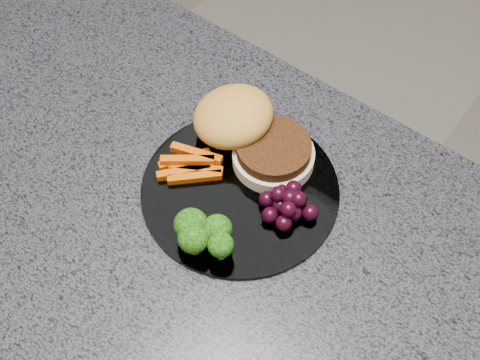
{
  "coord_description": "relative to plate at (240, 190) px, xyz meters",
  "views": [
    {
      "loc": [
        0.26,
        -0.32,
        1.63
      ],
      "look_at": [
        -0.03,
        0.07,
        0.93
      ],
      "focal_mm": 50.0,
      "sensor_mm": 36.0,
      "label": 1
    }
  ],
  "objects": [
    {
      "name": "broccoli",
      "position": [
        0.01,
        -0.09,
        0.03
      ],
      "size": [
        0.08,
        0.07,
        0.05
      ],
      "rotation": [
        0.0,
        0.0,
        0.3
      ],
      "color": "#587E2D",
      "rests_on": "plate"
    },
    {
      "name": "burger",
      "position": [
        -0.04,
        0.07,
        0.03
      ],
      "size": [
        0.2,
        0.13,
        0.06
      ],
      "rotation": [
        0.0,
        0.0,
        0.19
      ],
      "color": "beige",
      "rests_on": "plate"
    },
    {
      "name": "grape_bunch",
      "position": [
        0.07,
        0.01,
        0.02
      ],
      "size": [
        0.08,
        0.06,
        0.04
      ],
      "rotation": [
        0.0,
        0.0,
        -0.19
      ],
      "color": "black",
      "rests_on": "plate"
    },
    {
      "name": "carrot_sticks",
      "position": [
        -0.07,
        -0.01,
        0.01
      ],
      "size": [
        0.08,
        0.08,
        0.02
      ],
      "rotation": [
        0.0,
        0.0,
        0.39
      ],
      "color": "#CB4C03",
      "rests_on": "plate"
    },
    {
      "name": "plate",
      "position": [
        0.0,
        0.0,
        0.0
      ],
      "size": [
        0.26,
        0.26,
        0.01
      ],
      "primitive_type": "cylinder",
      "color": "white",
      "rests_on": "countertop"
    },
    {
      "name": "countertop",
      "position": [
        0.03,
        -0.07,
        -0.02
      ],
      "size": [
        1.2,
        0.6,
        0.04
      ],
      "primitive_type": "cube",
      "color": "#44444D",
      "rests_on": "island_cabinet"
    }
  ]
}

